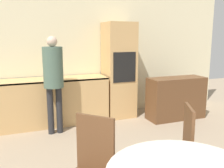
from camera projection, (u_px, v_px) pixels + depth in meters
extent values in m
cube|color=beige|center=(73.00, 55.00, 5.16)|extent=(7.18, 0.05, 2.60)
cube|color=tan|center=(20.00, 104.00, 4.61)|extent=(3.28, 0.60, 0.90)
cube|color=black|center=(19.00, 81.00, 4.53)|extent=(3.28, 0.60, 0.03)
cube|color=tan|center=(119.00, 70.00, 5.23)|extent=(0.60, 0.58, 1.97)
cube|color=black|center=(125.00, 67.00, 4.94)|extent=(0.48, 0.01, 0.60)
cube|color=brown|center=(176.00, 98.00, 5.15)|extent=(1.20, 0.45, 0.86)
cube|color=brown|center=(95.00, 144.00, 2.25)|extent=(0.28, 0.30, 0.53)
cylinder|color=brown|center=(152.00, 168.00, 2.81)|extent=(0.04, 0.04, 0.44)
cube|color=brown|center=(169.00, 157.00, 2.60)|extent=(0.54, 0.54, 0.02)
cube|color=brown|center=(188.00, 132.00, 2.53)|extent=(0.20, 0.35, 0.53)
cylinder|color=#262628|center=(51.00, 111.00, 4.33)|extent=(0.11, 0.11, 0.83)
cylinder|color=#262628|center=(59.00, 110.00, 4.38)|extent=(0.11, 0.11, 0.83)
cylinder|color=#4C6656|center=(53.00, 67.00, 4.21)|extent=(0.34, 0.34, 0.69)
sphere|color=beige|center=(52.00, 41.00, 4.13)|extent=(0.18, 0.18, 0.18)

